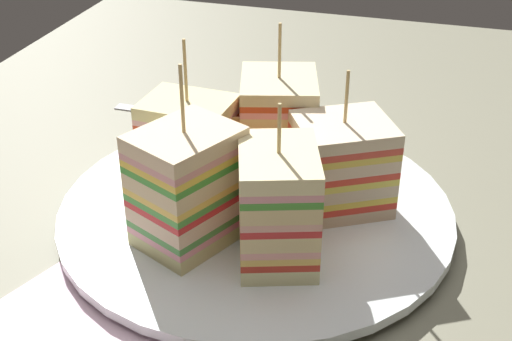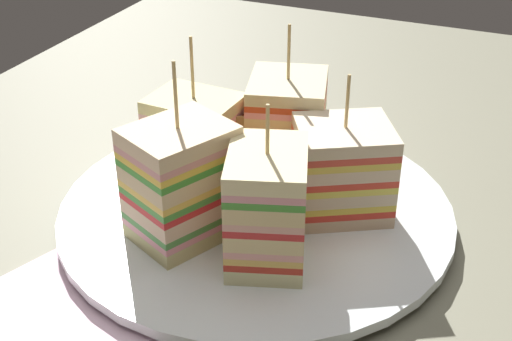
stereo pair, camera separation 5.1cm
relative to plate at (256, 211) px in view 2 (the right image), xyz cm
name	(u,v)px [view 2 (the right image)]	position (x,y,z in cm)	size (l,w,h in cm)	color
ground_plane	(256,229)	(0.00, 0.00, -1.72)	(101.35, 74.70, 1.80)	gray
plate	(256,211)	(0.00, 0.00, 0.00)	(29.40, 29.40, 1.35)	white
sandwich_wedge_0	(196,139)	(1.94, 5.90, 3.99)	(5.54, 7.00, 11.75)	#D0B984
sandwich_wedge_1	(182,183)	(-5.33, 3.19, 4.69)	(8.32, 7.66, 12.97)	#D4C584
sandwich_wedge_2	(267,206)	(-5.39, -3.08, 4.45)	(7.94, 6.86, 11.21)	beige
sandwich_wedge_3	(342,170)	(1.91, -5.91, 3.94)	(8.34, 8.68, 10.76)	beige
sandwich_wedge_4	(282,124)	(6.20, 0.44, 4.40)	(8.03, 7.45, 12.11)	beige
chip_pile	(266,194)	(-0.32, -0.91, 1.95)	(7.24, 6.29, 3.22)	#E0D884
spoon	(233,114)	(15.23, 8.97, -0.40)	(2.70, 13.64, 1.00)	silver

